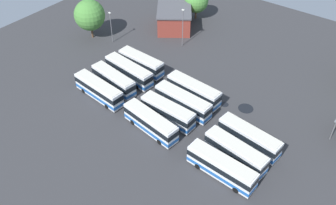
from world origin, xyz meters
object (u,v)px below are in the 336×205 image
object	(u,v)px
bus_row0_slot2	(236,152)
bus_row1_slot3	(151,122)
bus_row1_slot0	(194,91)
depot_building	(174,18)
bus_row2_slot3	(99,90)
bus_row0_slot3	(221,167)
tree_northeast	(196,1)
tree_northwest	(90,15)
bus_row2_slot2	(114,80)
lamp_post_by_building	(183,27)
bus_row0_slot1	(249,137)
bus_row1_slot1	(183,102)
bus_row2_slot1	(129,71)
lamp_post_near_entrance	(111,26)
bus_row2_slot0	(141,63)
bus_row1_slot2	(168,112)

from	to	relation	value
bus_row0_slot2	bus_row1_slot3	distance (m)	14.98
bus_row1_slot0	depot_building	distance (m)	27.54
bus_row0_slot2	bus_row1_slot3	size ratio (longest dim) A/B	0.96
bus_row2_slot3	bus_row0_slot3	bearing A→B (deg)	175.47
tree_northeast	tree_northwest	size ratio (longest dim) A/B	0.83
bus_row0_slot2	bus_row1_slot0	bearing A→B (deg)	-32.59
bus_row2_slot2	lamp_post_by_building	size ratio (longest dim) A/B	1.18
bus_row0_slot1	bus_row0_slot2	bearing A→B (deg)	87.41
tree_northeast	bus_row2_slot2	bearing A→B (deg)	96.00
bus_row2_slot2	depot_building	world-z (taller)	depot_building
lamp_post_by_building	bus_row0_slot3	bearing A→B (deg)	134.33
bus_row1_slot1	depot_building	bearing A→B (deg)	-50.63
bus_row0_slot1	bus_row2_slot1	bearing A→B (deg)	-4.27
bus_row2_slot1	tree_northeast	distance (m)	30.14
bus_row0_slot3	bus_row2_slot2	size ratio (longest dim) A/B	1.06
bus_row2_slot2	bus_row2_slot3	xyz separation A→B (m)	(0.13, 3.83, 0.00)
bus_row1_slot1	bus_row2_slot3	size ratio (longest dim) A/B	1.00
bus_row2_slot3	lamp_post_by_building	distance (m)	24.88
tree_northeast	tree_northwest	bearing A→B (deg)	58.18
bus_row2_slot3	lamp_post_near_entrance	distance (m)	20.38
lamp_post_near_entrance	tree_northeast	world-z (taller)	tree_northeast
depot_building	bus_row2_slot0	bearing A→B (deg)	106.11
bus_row1_slot2	bus_row2_slot0	bearing A→B (deg)	-32.96
depot_building	bus_row1_slot3	bearing A→B (deg)	120.15
bus_row1_slot0	bus_row2_slot1	xyz separation A→B (m)	(13.78, 2.64, 0.00)
bus_row0_slot2	bus_row1_slot0	size ratio (longest dim) A/B	0.96
bus_row2_slot1	depot_building	bearing A→B (deg)	-76.55
bus_row2_slot3	tree_northwest	distance (m)	23.31
bus_row0_slot3	bus_row2_slot2	xyz separation A→B (m)	(27.72, -6.04, -0.00)
bus_row1_slot0	lamp_post_by_building	world-z (taller)	lamp_post_by_building
bus_row0_slot3	bus_row1_slot0	world-z (taller)	same
bus_row1_slot1	bus_row2_slot3	bearing A→B (deg)	24.46
bus_row0_slot2	bus_row2_slot3	distance (m)	28.12
bus_row2_slot3	tree_northeast	distance (m)	37.86
bus_row2_slot3	tree_northeast	world-z (taller)	tree_northeast
bus_row0_slot2	bus_row2_slot3	bearing A→B (deg)	3.39
bus_row0_slot1	bus_row0_slot2	xyz separation A→B (m)	(0.19, 4.11, -0.00)
tree_northeast	bus_row1_slot3	bearing A→B (deg)	113.43
bus_row1_slot0	bus_row1_slot3	xyz separation A→B (m)	(0.93, 11.56, -0.00)
bus_row0_slot1	bus_row2_slot0	xyz separation A→B (m)	(27.72, -5.79, -0.00)
bus_row1_slot2	bus_row1_slot3	distance (m)	3.94
bus_row2_slot0	bus_row2_slot2	world-z (taller)	same
tree_northwest	lamp_post_by_building	bearing A→B (deg)	-153.13
bus_row1_slot0	bus_row2_slot2	world-z (taller)	same
bus_row0_slot2	tree_northwest	distance (m)	47.58
depot_building	tree_northwest	bearing A→B (deg)	50.54
lamp_post_near_entrance	bus_row2_slot1	bearing A→B (deg)	146.41
bus_row1_slot0	bus_row2_slot0	world-z (taller)	same
lamp_post_near_entrance	depot_building	bearing A→B (deg)	-117.34
bus_row1_slot2	depot_building	size ratio (longest dim) A/B	0.79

